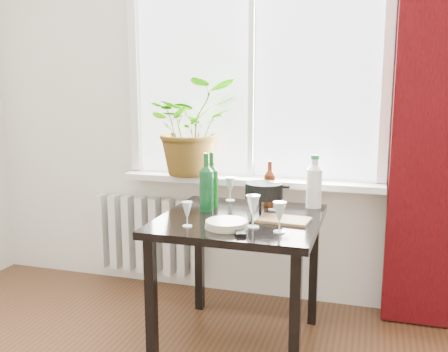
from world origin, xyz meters
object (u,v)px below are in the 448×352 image
(wineglass_back_center, at_px, (274,196))
(plate_stack, at_px, (227,224))
(wine_bottle_left, at_px, (206,182))
(wineglass_front_right, at_px, (253,211))
(radiator, at_px, (148,235))
(wineglass_back_left, at_px, (230,189))
(cleaning_bottle, at_px, (314,181))
(potted_plant, at_px, (192,127))
(wine_bottle_right, at_px, (212,180))
(table, at_px, (240,233))
(wineglass_front_left, at_px, (187,214))
(tv_remote, at_px, (240,231))
(wineglass_far_right, at_px, (280,217))
(fondue_pot, at_px, (264,197))
(bottle_amber, at_px, (270,183))
(cutting_board, at_px, (284,220))

(wineglass_back_center, bearing_deg, plate_stack, -110.80)
(wine_bottle_left, xyz_separation_m, wineglass_front_right, (0.33, -0.25, -0.08))
(radiator, relative_size, wineglass_back_left, 5.33)
(cleaning_bottle, bearing_deg, plate_stack, -123.34)
(wineglass_back_left, bearing_deg, plate_stack, -75.50)
(potted_plant, xyz_separation_m, wineglass_back_left, (0.34, -0.25, -0.35))
(wine_bottle_right, bearing_deg, table, -39.10)
(wine_bottle_left, bearing_deg, cleaning_bottle, 24.44)
(table, xyz_separation_m, cleaning_bottle, (0.35, 0.33, 0.25))
(wineglass_front_left, bearing_deg, tv_remote, -5.00)
(wineglass_back_center, distance_m, tv_remote, 0.49)
(cleaning_bottle, relative_size, wineglass_far_right, 2.04)
(wineglass_far_right, bearing_deg, wine_bottle_right, 139.86)
(tv_remote, bearing_deg, cleaning_bottle, 44.03)
(plate_stack, xyz_separation_m, fondue_pot, (0.11, 0.37, 0.06))
(plate_stack, relative_size, fondue_pot, 0.90)
(bottle_amber, bearing_deg, cleaning_bottle, 7.30)
(wine_bottle_left, bearing_deg, wineglass_far_right, -32.25)
(bottle_amber, relative_size, cleaning_bottle, 0.86)
(potted_plant, distance_m, cutting_board, 1.05)
(table, height_order, wine_bottle_left, wine_bottle_left)
(potted_plant, relative_size, wineglass_far_right, 4.16)
(wineglass_back_center, bearing_deg, wineglass_front_right, -95.12)
(table, height_order, potted_plant, potted_plant)
(radiator, relative_size, fondue_pot, 3.28)
(potted_plant, distance_m, wineglass_back_left, 0.55)
(wine_bottle_right, relative_size, bottle_amber, 1.18)
(wineglass_back_center, bearing_deg, wine_bottle_left, -161.87)
(wineglass_back_left, bearing_deg, radiator, 158.34)
(radiator, bearing_deg, bottle_amber, -19.10)
(cleaning_bottle, bearing_deg, tv_remote, -114.45)
(table, relative_size, wineglass_back_left, 5.66)
(wineglass_back_center, distance_m, fondue_pot, 0.06)
(table, distance_m, wineglass_front_left, 0.37)
(wineglass_front_right, bearing_deg, tv_remote, -110.99)
(wineglass_far_right, height_order, fondue_pot, fondue_pot)
(plate_stack, xyz_separation_m, cutting_board, (0.25, 0.20, -0.01))
(radiator, distance_m, table, 1.09)
(wineglass_front_left, relative_size, fondue_pot, 0.54)
(cutting_board, bearing_deg, bottle_amber, 114.47)
(bottle_amber, xyz_separation_m, cutting_board, (0.14, -0.32, -0.13))
(wine_bottle_right, height_order, wineglass_far_right, wine_bottle_right)
(radiator, distance_m, plate_stack, 1.25)
(plate_stack, bearing_deg, wineglass_front_right, 18.24)
(wineglass_front_left, bearing_deg, potted_plant, 108.73)
(plate_stack, relative_size, cutting_board, 0.84)
(bottle_amber, distance_m, wineglass_back_center, 0.13)
(cleaning_bottle, bearing_deg, wineglass_front_right, -115.14)
(table, xyz_separation_m, tv_remote, (0.07, -0.28, 0.10))
(wineglass_back_left, xyz_separation_m, tv_remote, (0.23, -0.64, -0.07))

